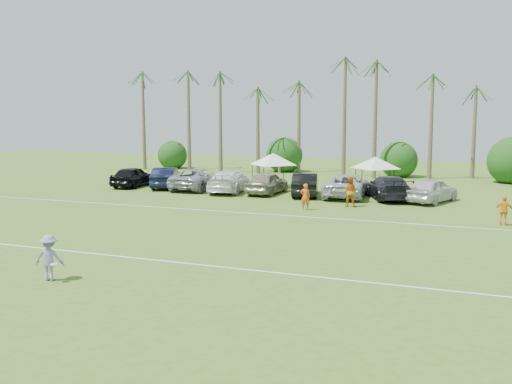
% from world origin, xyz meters
% --- Properties ---
extents(ground, '(120.00, 120.00, 0.00)m').
position_xyz_m(ground, '(0.00, 0.00, 0.00)').
color(ground, '#43691F').
rests_on(ground, ground).
extents(field_lines, '(80.00, 12.10, 0.01)m').
position_xyz_m(field_lines, '(0.00, 8.00, 0.01)').
color(field_lines, white).
rests_on(field_lines, ground).
extents(palm_tree_0, '(2.40, 2.40, 8.90)m').
position_xyz_m(palm_tree_0, '(-22.00, 38.00, 7.48)').
color(palm_tree_0, brown).
rests_on(palm_tree_0, ground).
extents(palm_tree_1, '(2.40, 2.40, 9.90)m').
position_xyz_m(palm_tree_1, '(-17.00, 38.00, 8.35)').
color(palm_tree_1, brown).
rests_on(palm_tree_1, ground).
extents(palm_tree_2, '(2.40, 2.40, 10.90)m').
position_xyz_m(palm_tree_2, '(-12.00, 38.00, 9.21)').
color(palm_tree_2, brown).
rests_on(palm_tree_2, ground).
extents(palm_tree_3, '(2.40, 2.40, 11.90)m').
position_xyz_m(palm_tree_3, '(-8.00, 38.00, 10.06)').
color(palm_tree_3, brown).
rests_on(palm_tree_3, ground).
extents(palm_tree_4, '(2.40, 2.40, 8.90)m').
position_xyz_m(palm_tree_4, '(-4.00, 38.00, 7.48)').
color(palm_tree_4, brown).
rests_on(palm_tree_4, ground).
extents(palm_tree_5, '(2.40, 2.40, 9.90)m').
position_xyz_m(palm_tree_5, '(0.00, 38.00, 8.35)').
color(palm_tree_5, brown).
rests_on(palm_tree_5, ground).
extents(palm_tree_6, '(2.40, 2.40, 10.90)m').
position_xyz_m(palm_tree_6, '(4.00, 38.00, 9.21)').
color(palm_tree_6, brown).
rests_on(palm_tree_6, ground).
extents(palm_tree_7, '(2.40, 2.40, 11.90)m').
position_xyz_m(palm_tree_7, '(8.00, 38.00, 10.06)').
color(palm_tree_7, brown).
rests_on(palm_tree_7, ground).
extents(palm_tree_8, '(2.40, 2.40, 8.90)m').
position_xyz_m(palm_tree_8, '(13.00, 38.00, 7.48)').
color(palm_tree_8, brown).
rests_on(palm_tree_8, ground).
extents(bush_tree_0, '(4.00, 4.00, 4.00)m').
position_xyz_m(bush_tree_0, '(-19.00, 39.00, 1.80)').
color(bush_tree_0, brown).
rests_on(bush_tree_0, ground).
extents(bush_tree_1, '(4.00, 4.00, 4.00)m').
position_xyz_m(bush_tree_1, '(-6.00, 39.00, 1.80)').
color(bush_tree_1, brown).
rests_on(bush_tree_1, ground).
extents(bush_tree_2, '(4.00, 4.00, 4.00)m').
position_xyz_m(bush_tree_2, '(6.00, 39.00, 1.80)').
color(bush_tree_2, brown).
rests_on(bush_tree_2, ground).
extents(bush_tree_3, '(4.00, 4.00, 4.00)m').
position_xyz_m(bush_tree_3, '(16.00, 39.00, 1.80)').
color(bush_tree_3, brown).
rests_on(bush_tree_3, ground).
extents(sideline_player_a, '(0.70, 0.57, 1.67)m').
position_xyz_m(sideline_player_a, '(3.09, 16.44, 0.83)').
color(sideline_player_a, orange).
rests_on(sideline_player_a, ground).
extents(sideline_player_b, '(1.01, 0.80, 2.00)m').
position_xyz_m(sideline_player_b, '(5.42, 18.69, 1.00)').
color(sideline_player_b, orange).
rests_on(sideline_player_b, ground).
extents(sideline_player_c, '(0.98, 0.48, 1.61)m').
position_xyz_m(sideline_player_c, '(14.56, 15.38, 0.81)').
color(sideline_player_c, '#FFA01C').
rests_on(sideline_player_c, ground).
extents(canopy_tent_left, '(4.10, 4.10, 3.32)m').
position_xyz_m(canopy_tent_left, '(-2.53, 26.25, 2.85)').
color(canopy_tent_left, black).
rests_on(canopy_tent_left, ground).
extents(canopy_tent_right, '(3.95, 3.95, 3.20)m').
position_xyz_m(canopy_tent_right, '(5.72, 26.76, 2.74)').
color(canopy_tent_right, black).
rests_on(canopy_tent_right, ground).
extents(frisbee_player, '(1.19, 0.85, 1.67)m').
position_xyz_m(frisbee_player, '(-1.09, -1.88, 0.83)').
color(frisbee_player, '#808AB6').
rests_on(frisbee_player, ground).
extents(parked_car_0, '(2.41, 5.14, 1.70)m').
position_xyz_m(parked_car_0, '(-13.73, 22.70, 0.85)').
color(parked_car_0, black).
rests_on(parked_car_0, ground).
extents(parked_car_1, '(3.51, 5.47, 1.70)m').
position_xyz_m(parked_car_1, '(-10.73, 22.99, 0.85)').
color(parked_car_1, black).
rests_on(parked_car_1, ground).
extents(parked_car_2, '(2.82, 6.12, 1.70)m').
position_xyz_m(parked_car_2, '(-7.73, 23.01, 0.85)').
color(parked_car_2, '#969CA5').
rests_on(parked_car_2, ground).
extents(parked_car_3, '(2.94, 6.06, 1.70)m').
position_xyz_m(parked_car_3, '(-4.73, 22.46, 0.85)').
color(parked_car_3, white).
rests_on(parked_car_3, ground).
extents(parked_car_4, '(2.16, 5.05, 1.70)m').
position_xyz_m(parked_car_4, '(-1.73, 22.59, 0.85)').
color(parked_car_4, gray).
rests_on(parked_car_4, ground).
extents(parked_car_5, '(3.01, 5.45, 1.70)m').
position_xyz_m(parked_car_5, '(1.27, 22.64, 0.85)').
color(parked_car_5, black).
rests_on(parked_car_5, ground).
extents(parked_car_6, '(3.33, 6.34, 1.70)m').
position_xyz_m(parked_car_6, '(4.27, 22.97, 0.85)').
color(parked_car_6, silver).
rests_on(parked_car_6, ground).
extents(parked_car_7, '(4.39, 6.33, 1.70)m').
position_xyz_m(parked_car_7, '(7.27, 22.98, 0.85)').
color(parked_car_7, black).
rests_on(parked_car_7, ground).
extents(parked_car_8, '(3.64, 5.38, 1.70)m').
position_xyz_m(parked_car_8, '(10.27, 22.59, 0.85)').
color(parked_car_8, silver).
rests_on(parked_car_8, ground).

